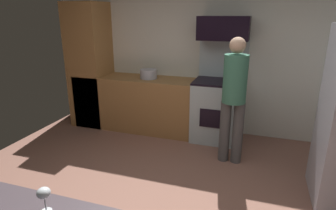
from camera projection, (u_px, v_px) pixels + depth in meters
The scene contains 8 objects.
wall_back at pixel (202, 53), 4.61m from camera, with size 5.20×0.12×2.60m, color silver.
lower_cabinet_run at pixel (144, 104), 4.82m from camera, with size 2.40×0.60×0.90m, color #9F6E3D.
cabinet_column at pixel (90, 66), 4.93m from camera, with size 0.60×0.60×2.10m, color #9F6E3D.
oven_range at pixel (218, 108), 4.42m from camera, with size 0.76×0.65×1.54m.
microwave at pixel (224, 28), 4.13m from camera, with size 0.74×0.38×0.34m, color black.
person_cook at pixel (234, 95), 3.59m from camera, with size 0.31×0.30×1.65m.
wine_glass_extra at pixel (44, 194), 1.50m from camera, with size 0.07×0.07×0.15m.
stock_pot at pixel (149, 74), 4.63m from camera, with size 0.28×0.28×0.15m, color #B0B2C2.
Camera 1 is at (0.92, -2.25, 1.93)m, focal length 30.26 mm.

